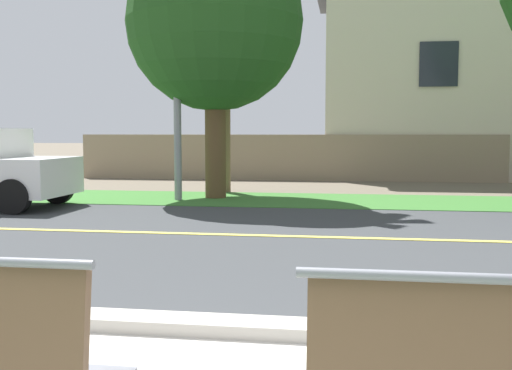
% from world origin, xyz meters
% --- Properties ---
extents(ground_plane, '(140.00, 140.00, 0.00)m').
position_xyz_m(ground_plane, '(0.00, 8.00, 0.00)').
color(ground_plane, '#665B4C').
extents(curb_edge, '(44.00, 0.30, 0.11)m').
position_xyz_m(curb_edge, '(0.00, 2.35, 0.06)').
color(curb_edge, '#ADA89E').
rests_on(curb_edge, ground_plane).
extents(street_asphalt, '(52.00, 8.00, 0.01)m').
position_xyz_m(street_asphalt, '(0.00, 6.50, 0.00)').
color(street_asphalt, '#383A3D').
rests_on(street_asphalt, ground_plane).
extents(road_centre_line, '(48.00, 0.14, 0.01)m').
position_xyz_m(road_centre_line, '(0.00, 6.50, 0.01)').
color(road_centre_line, '#E0CC4C').
rests_on(road_centre_line, ground_plane).
extents(far_verge_grass, '(48.00, 2.80, 0.02)m').
position_xyz_m(far_verge_grass, '(0.00, 11.07, 0.01)').
color(far_verge_grass, '#38702D').
rests_on(far_verge_grass, ground_plane).
extents(streetlamp, '(0.24, 2.10, 6.92)m').
position_xyz_m(streetlamp, '(-3.07, 10.88, 3.96)').
color(streetlamp, gray).
rests_on(streetlamp, ground_plane).
extents(shade_tree_far_left, '(3.86, 3.86, 6.37)m').
position_xyz_m(shade_tree_far_left, '(-2.25, 11.17, 4.13)').
color(shade_tree_far_left, brown).
rests_on(shade_tree_far_left, ground_plane).
extents(garden_wall, '(13.00, 0.36, 1.40)m').
position_xyz_m(garden_wall, '(-1.35, 16.59, 0.70)').
color(garden_wall, gray).
rests_on(garden_wall, ground_plane).
extents(house_across_street, '(12.88, 6.91, 6.88)m').
position_xyz_m(house_across_street, '(5.81, 19.79, 3.48)').
color(house_across_street, beige).
rests_on(house_across_street, ground_plane).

